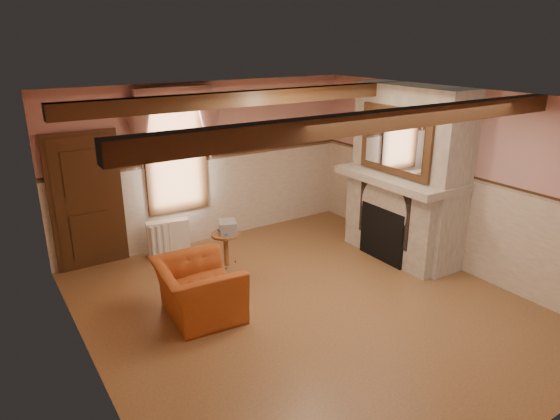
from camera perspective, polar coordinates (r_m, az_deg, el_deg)
floor at (r=6.95m, az=3.07°, el=-11.03°), size 5.50×6.00×0.01m
ceiling at (r=6.05m, az=3.55°, el=12.58°), size 5.50×6.00×0.01m
wall_back at (r=8.86m, az=-8.20°, el=5.32°), size 5.50×0.02×2.80m
wall_front at (r=4.51m, az=26.65°, el=-10.64°), size 5.50×0.02×2.80m
wall_left at (r=5.33m, az=-21.50°, el=-5.32°), size 0.02×6.00×2.80m
wall_right at (r=8.22m, az=19.05°, el=3.37°), size 0.02×6.00×2.80m
wainscot at (r=6.60m, az=3.19°, el=-5.39°), size 5.50×6.00×1.50m
chair_rail at (r=6.33m, az=3.31°, el=0.80°), size 5.50×6.00×0.08m
firebox at (r=8.35m, az=11.92°, el=-2.62°), size 0.20×0.95×0.90m
armchair at (r=6.68m, az=-9.33°, el=-8.97°), size 1.08×1.21×0.74m
side_table at (r=8.05m, az=-6.18°, el=-4.48°), size 0.57×0.57×0.55m
book_stack at (r=7.92m, az=-6.02°, el=-1.96°), size 0.35×0.39×0.20m
radiator at (r=8.60m, az=-12.63°, el=-3.10°), size 0.72×0.29×0.60m
bowl at (r=8.37m, az=12.42°, el=4.73°), size 0.38×0.38×0.09m
mantel_clock at (r=8.75m, az=9.87°, el=5.87°), size 0.14×0.24×0.20m
oil_lamp at (r=8.51m, az=11.36°, el=5.68°), size 0.11×0.11×0.28m
candle_red at (r=7.72m, az=17.65°, el=3.31°), size 0.06×0.06×0.16m
jar_yellow at (r=7.80m, az=16.94°, el=3.39°), size 0.06×0.06×0.12m
fireplace at (r=8.35m, az=14.46°, el=4.06°), size 0.85×2.00×2.80m
mantel at (r=8.23m, az=13.57°, el=3.63°), size 1.05×2.05×0.12m
overmantel_mirror at (r=7.96m, az=12.98°, el=7.68°), size 0.06×1.44×1.04m
door at (r=8.28m, az=-21.17°, el=0.70°), size 1.10×0.10×2.10m
window at (r=8.55m, az=-11.86°, el=6.33°), size 1.06×0.08×2.02m
window_drapes at (r=8.36m, az=-11.91°, el=10.23°), size 1.30×0.14×1.40m
ceiling_beam_front at (r=5.15m, az=11.55°, el=9.97°), size 5.50×0.18×0.20m
ceiling_beam_back at (r=7.05m, az=-2.37°, el=12.72°), size 5.50×0.18×0.20m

